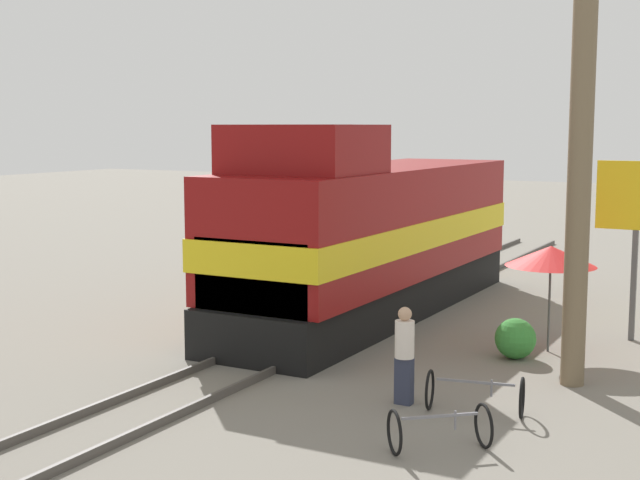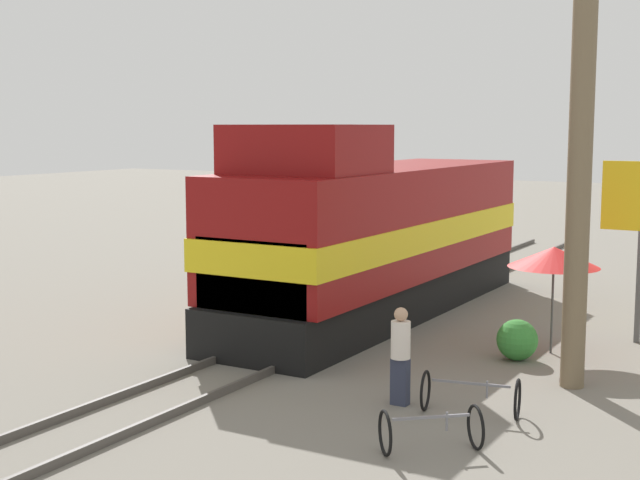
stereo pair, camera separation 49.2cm
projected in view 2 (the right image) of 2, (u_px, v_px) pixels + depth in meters
The scene contains 10 objects.
ground_plane at pixel (328, 334), 20.80m from camera, with size 120.00×120.00×0.00m, color slate.
rail_near at pixel (302, 327), 21.14m from camera, with size 0.08×37.13×0.15m, color #4C4742.
rail_far at pixel (356, 334), 20.43m from camera, with size 0.08×37.13×0.15m, color #4C4742.
locomotive at pixel (373, 236), 22.51m from camera, with size 3.20×12.25×4.85m.
utility_pole at pixel (583, 68), 15.86m from camera, with size 1.80×0.44×11.60m.
vendor_umbrella at pixel (554, 257), 18.77m from camera, with size 1.93×1.93×2.30m.
shrub_cluster at pixel (517, 340), 18.42m from camera, with size 0.85×0.85×0.85m, color #388C38.
person_bystander at pixel (401, 352), 15.40m from camera, with size 0.34×0.34×1.72m.
bicycle at pixel (471, 394), 14.90m from camera, with size 1.70×0.99×0.70m.
bicycle_spare at pixel (431, 429), 13.20m from camera, with size 1.55×1.47×0.69m.
Camera 2 is at (10.06, -17.69, 4.82)m, focal length 50.00 mm.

